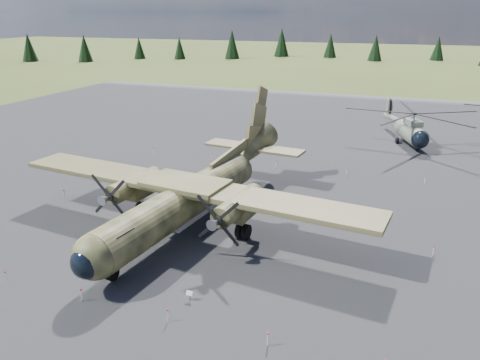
% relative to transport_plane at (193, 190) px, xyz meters
% --- Properties ---
extents(ground, '(500.00, 500.00, 0.00)m').
position_rel_transport_plane_xyz_m(ground, '(2.33, 0.84, -3.00)').
color(ground, '#4E5C29').
rests_on(ground, ground).
extents(apron, '(120.00, 120.00, 0.04)m').
position_rel_transport_plane_xyz_m(apron, '(2.33, 10.84, -3.00)').
color(apron, '#535358').
rests_on(apron, ground).
extents(transport_plane, '(31.75, 28.70, 10.45)m').
position_rel_transport_plane_xyz_m(transport_plane, '(0.00, 0.00, 0.00)').
color(transport_plane, '#36391E').
rests_on(transport_plane, ground).
extents(helicopter_near, '(22.96, 22.96, 4.53)m').
position_rel_transport_plane_xyz_m(helicopter_near, '(16.42, 32.08, 0.21)').
color(helicopter_near, slate).
rests_on(helicopter_near, ground).
extents(info_placard_left, '(0.50, 0.29, 0.75)m').
position_rel_transport_plane_xyz_m(info_placard_left, '(-2.04, -10.12, -2.50)').
color(info_placard_left, gray).
rests_on(info_placard_left, ground).
extents(info_placard_right, '(0.42, 0.18, 0.65)m').
position_rel_transport_plane_xyz_m(info_placard_right, '(4.56, -10.28, -2.57)').
color(info_placard_right, gray).
rests_on(info_placard_right, ground).
extents(barrier_fence, '(33.12, 29.62, 0.85)m').
position_rel_transport_plane_xyz_m(barrier_fence, '(1.87, 0.77, -2.49)').
color(barrier_fence, white).
rests_on(barrier_fence, ground).
extents(treeline, '(319.51, 319.97, 10.96)m').
position_rel_transport_plane_xyz_m(treeline, '(0.23, 1.22, 1.84)').
color(treeline, black).
rests_on(treeline, ground).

